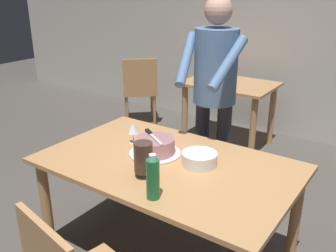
# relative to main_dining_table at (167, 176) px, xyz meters

# --- Properties ---
(back_wall) EXTENTS (10.00, 0.12, 2.70)m
(back_wall) POSITION_rel_main_dining_table_xyz_m (0.00, 2.76, 0.70)
(back_wall) COLOR #BCB7AD
(back_wall) RESTS_ON ground_plane
(main_dining_table) EXTENTS (1.59, 0.98, 0.75)m
(main_dining_table) POSITION_rel_main_dining_table_xyz_m (0.00, 0.00, 0.00)
(main_dining_table) COLOR tan
(main_dining_table) RESTS_ON ground_plane
(cake_on_platter) EXTENTS (0.34, 0.34, 0.11)m
(cake_on_platter) POSITION_rel_main_dining_table_xyz_m (-0.13, 0.05, 0.15)
(cake_on_platter) COLOR silver
(cake_on_platter) RESTS_ON main_dining_table
(cake_knife) EXTENTS (0.24, 0.16, 0.02)m
(cake_knife) POSITION_rel_main_dining_table_xyz_m (-0.19, 0.09, 0.22)
(cake_knife) COLOR silver
(cake_knife) RESTS_ON cake_on_platter
(plate_stack) EXTENTS (0.22, 0.22, 0.08)m
(plate_stack) POSITION_rel_main_dining_table_xyz_m (0.18, 0.08, 0.14)
(plate_stack) COLOR white
(plate_stack) RESTS_ON main_dining_table
(wine_glass_near) EXTENTS (0.08, 0.08, 0.14)m
(wine_glass_near) POSITION_rel_main_dining_table_xyz_m (-0.37, 0.11, 0.21)
(wine_glass_near) COLOR silver
(wine_glass_near) RESTS_ON main_dining_table
(water_bottle) EXTENTS (0.07, 0.07, 0.25)m
(water_bottle) POSITION_rel_main_dining_table_xyz_m (0.18, -0.39, 0.22)
(water_bottle) COLOR #1E6B38
(water_bottle) RESTS_ON main_dining_table
(hurricane_lamp) EXTENTS (0.11, 0.11, 0.21)m
(hurricane_lamp) POSITION_rel_main_dining_table_xyz_m (-0.01, -0.23, 0.21)
(hurricane_lamp) COLOR black
(hurricane_lamp) RESTS_ON main_dining_table
(person_cutting_cake) EXTENTS (0.46, 0.57, 1.72)m
(person_cutting_cake) POSITION_rel_main_dining_table_xyz_m (-0.06, 0.70, 0.43)
(person_cutting_cake) COLOR #2D2D38
(person_cutting_cake) RESTS_ON ground_plane
(background_table) EXTENTS (1.00, 0.70, 0.74)m
(background_table) POSITION_rel_main_dining_table_xyz_m (-0.58, 2.06, -0.07)
(background_table) COLOR tan
(background_table) RESTS_ON ground_plane
(background_chair_1) EXTENTS (0.62, 0.62, 0.90)m
(background_chair_1) POSITION_rel_main_dining_table_xyz_m (-1.85, 2.01, -0.16)
(background_chair_1) COLOR tan
(background_chair_1) RESTS_ON ground_plane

